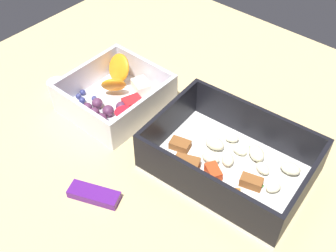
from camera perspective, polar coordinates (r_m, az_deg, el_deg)
table_surface at (r=65.37cm, az=-2.01°, el=-1.64°), size 80.00×80.00×2.00cm
pasta_container at (r=58.86cm, az=8.44°, el=-4.67°), size 22.83×16.69×6.68cm
fruit_bowl at (r=68.68cm, az=-7.19°, el=4.09°), size 13.94×15.01×5.74cm
candy_bar at (r=57.31cm, az=-10.09°, el=-9.24°), size 7.39×4.87×1.20cm
paper_cup_liner at (r=74.09cm, az=-14.98°, el=5.29°), size 3.22×3.22×1.87cm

